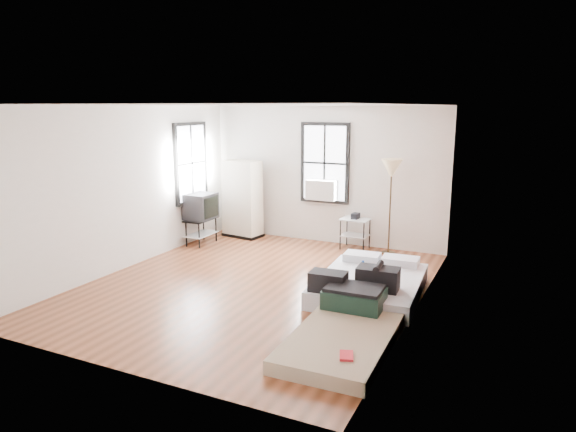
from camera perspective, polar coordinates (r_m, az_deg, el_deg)
The scene contains 8 objects.
ground at distance 8.23m, azimuth -3.61°, elevation -7.65°, with size 6.00×6.00×0.00m, color #572B16.
room_shell at distance 8.03m, azimuth -1.07°, elevation 4.64°, with size 5.02×6.02×2.80m.
mattress_main at distance 7.87m, azimuth 9.02°, elevation -7.38°, with size 1.60×2.09×0.64m.
mattress_bare at distance 6.45m, azimuth 6.53°, elevation -12.16°, with size 1.15×2.12×0.45m.
wardrobe at distance 11.11m, azimuth -5.09°, elevation 1.89°, with size 0.89×0.59×1.65m.
side_table at distance 10.22m, azimuth 7.49°, elevation -0.95°, with size 0.56×0.45×0.72m.
floor_lamp at distance 9.78m, azimuth 11.43°, elevation 4.73°, with size 0.39×0.39×1.82m.
tv_stand at distance 10.59m, azimuth -9.67°, elevation 0.88°, with size 0.53×0.75×1.05m.
Camera 1 is at (3.76, -6.78, 2.77)m, focal length 32.00 mm.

